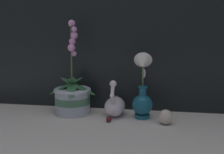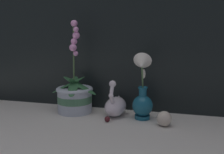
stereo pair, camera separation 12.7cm
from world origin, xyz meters
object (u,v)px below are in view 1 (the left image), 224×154
object	(u,v)px
orchid_potted_plant	(73,96)
swan_figurine	(115,105)
blue_vase	(142,95)
glass_sphere	(166,117)

from	to	relation	value
orchid_potted_plant	swan_figurine	xyz separation A→B (m)	(0.22, 0.00, -0.04)
orchid_potted_plant	swan_figurine	distance (m)	0.23
swan_figurine	blue_vase	world-z (taller)	blue_vase
blue_vase	orchid_potted_plant	bearing A→B (deg)	175.24
orchid_potted_plant	swan_figurine	bearing A→B (deg)	0.01
swan_figurine	glass_sphere	distance (m)	0.27
swan_figurine	blue_vase	size ratio (longest dim) A/B	0.61
orchid_potted_plant	blue_vase	distance (m)	0.36
swan_figurine	glass_sphere	size ratio (longest dim) A/B	2.90
blue_vase	glass_sphere	distance (m)	0.15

